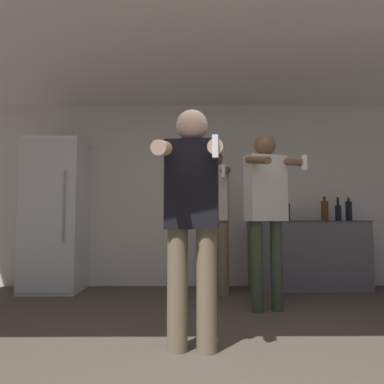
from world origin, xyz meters
name	(u,v)px	position (x,y,z in m)	size (l,w,h in m)	color
wall_back	(196,194)	(0.00, 3.27, 1.27)	(7.00, 0.06, 2.55)	silver
ceiling_slab	(199,54)	(0.00, 1.62, 2.57)	(7.00, 3.76, 0.05)	silver
refrigerator	(56,215)	(-1.83, 2.87, 0.97)	(0.70, 0.76, 1.94)	white
counter	(308,255)	(1.48, 2.97, 0.45)	(1.54, 0.56, 0.90)	slate
bottle_clear_vodka	(338,212)	(1.88, 2.90, 1.02)	(0.08, 0.08, 0.31)	black
bottle_tall_gin	(288,211)	(1.21, 2.90, 1.03)	(0.06, 0.06, 0.34)	#194723
bottle_dark_rum	(349,211)	(2.02, 2.90, 1.03)	(0.08, 0.08, 0.32)	black
bottle_red_label	(325,210)	(1.70, 2.90, 1.04)	(0.09, 0.09, 0.35)	#563314
person_woman_foreground	(192,210)	(-0.08, 0.58, 0.96)	(0.49, 0.52, 1.68)	#75664C
person_man_side	(266,203)	(0.68, 1.74, 1.07)	(0.55, 0.61, 1.78)	#38422D
person_spectator_back	(215,214)	(0.23, 2.59, 0.98)	(0.47, 0.54, 1.77)	#75664C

